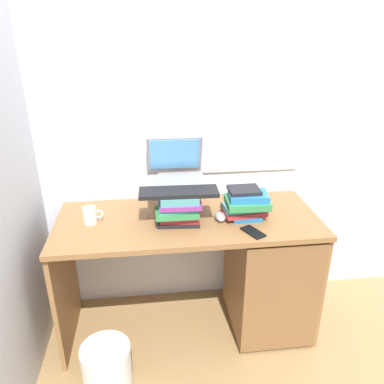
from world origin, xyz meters
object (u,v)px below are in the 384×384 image
at_px(desk, 251,268).
at_px(cell_phone, 253,232).
at_px(wastebasket, 107,367).
at_px(book_stack_side, 246,203).
at_px(laptop, 176,170).
at_px(book_stack_tall, 176,197).
at_px(mug, 90,215).
at_px(keyboard, 179,192).
at_px(computer_mouse, 220,217).
at_px(book_stack_keyboard_riser, 179,209).

relative_size(desk, cell_phone, 10.90).
bearing_deg(desk, wastebasket, -156.35).
height_order(book_stack_side, laptop, laptop).
distance_m(book_stack_tall, mug, 0.49).
bearing_deg(book_stack_side, wastebasket, -155.26).
bearing_deg(cell_phone, keyboard, 132.68).
distance_m(desk, wastebasket, 0.98).
distance_m(desk, book_stack_side, 0.44).
height_order(mug, wastebasket, mug).
relative_size(mug, cell_phone, 0.81).
relative_size(book_stack_side, wastebasket, 0.97).
bearing_deg(keyboard, book_stack_tall, 91.91).
bearing_deg(computer_mouse, book_stack_keyboard_riser, -174.68).
distance_m(cell_phone, wastebasket, 1.04).
height_order(desk, keyboard, keyboard).
height_order(keyboard, mug, keyboard).
height_order(book_stack_keyboard_riser, computer_mouse, book_stack_keyboard_riser).
relative_size(book_stack_tall, computer_mouse, 2.22).
bearing_deg(book_stack_tall, book_stack_side, -20.85).
relative_size(book_stack_side, computer_mouse, 2.44).
height_order(laptop, computer_mouse, laptop).
bearing_deg(wastebasket, cell_phone, 13.57).
relative_size(book_stack_keyboard_riser, laptop, 0.76).
relative_size(book_stack_keyboard_riser, computer_mouse, 2.42).
distance_m(laptop, cell_phone, 0.58).
height_order(mug, cell_phone, mug).
bearing_deg(book_stack_keyboard_riser, laptop, 88.60).
relative_size(book_stack_tall, cell_phone, 1.70).
xyz_separation_m(book_stack_side, keyboard, (-0.38, -0.03, 0.10)).
height_order(desk, wastebasket, desk).
xyz_separation_m(desk, keyboard, (-0.44, -0.03, 0.54)).
bearing_deg(cell_phone, desk, 45.93).
bearing_deg(book_stack_keyboard_riser, wastebasket, -140.91).
distance_m(keyboard, mug, 0.51).
height_order(keyboard, wastebasket, keyboard).
distance_m(book_stack_side, wastebasket, 1.14).
xyz_separation_m(laptop, wastebasket, (-0.43, -0.58, -0.87)).
distance_m(book_stack_keyboard_riser, laptop, 0.27).
bearing_deg(wastebasket, desk, 23.65).
distance_m(laptop, computer_mouse, 0.38).
xyz_separation_m(cell_phone, wastebasket, (-0.80, -0.19, -0.65)).
bearing_deg(laptop, book_stack_keyboard_riser, -91.40).
distance_m(desk, computer_mouse, 0.42).
bearing_deg(wastebasket, book_stack_keyboard_riser, 39.09).
height_order(book_stack_side, keyboard, keyboard).
bearing_deg(cell_phone, book_stack_side, 63.67).
relative_size(laptop, mug, 2.99).
relative_size(laptop, cell_phone, 2.42).
xyz_separation_m(desk, book_stack_tall, (-0.44, 0.14, 0.44)).
height_order(desk, book_stack_tall, book_stack_tall).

